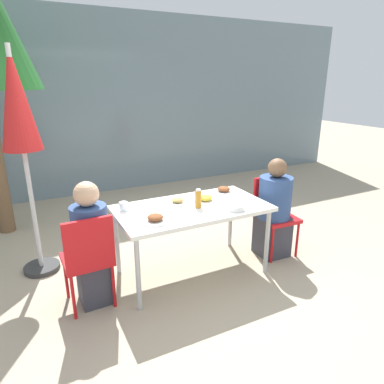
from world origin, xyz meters
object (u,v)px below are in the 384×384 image
Objects in this scene: chair_left at (88,255)px; bottle at (198,199)px; chair_right at (273,209)px; person_left at (92,247)px; person_right at (274,211)px; closed_umbrella at (18,111)px; drinking_cup at (124,206)px; salad_bowl at (236,207)px.

chair_left is 1.13m from bottle.
chair_left is 1.00× the size of chair_right.
chair_left is 0.77× the size of person_left.
closed_umbrella is at bearing -15.61° from person_right.
chair_right is 0.39× the size of closed_umbrella.
bottle is at bearing -2.86° from person_left.
chair_left is 10.29× the size of drinking_cup.
chair_right is at bearing 4.23° from bottle.
bottle is at bearing 7.29° from chair_right.
person_right reaches higher than salad_bowl.
person_left is 0.51× the size of closed_umbrella.
person_left is 1.00× the size of person_right.
closed_umbrella is 2.20m from salad_bowl.
chair_right reaches higher than drinking_cup.
bottle is at bearing -20.18° from drinking_cup.
person_left is 0.49m from drinking_cup.
bottle is (1.04, -0.01, 0.28)m from person_left.
drinking_cup is (-1.67, 0.17, 0.26)m from chair_right.
closed_umbrella is (-2.44, 0.73, 1.13)m from chair_right.
drinking_cup is at bearing 30.61° from person_left.
drinking_cup is 0.53× the size of salad_bowl.
bottle is 0.37m from salad_bowl.
closed_umbrella is at bearing -13.57° from chair_right.
person_right reaches higher than chair_right.
drinking_cup is 1.07m from salad_bowl.
chair_left is at bearing -176.22° from bottle.
chair_left is 0.10m from person_left.
person_left is at bearing 170.07° from salad_bowl.
closed_umbrella is at bearing 110.01° from chair_left.
chair_left is at bearing -142.32° from drinking_cup.
chair_left and chair_right have the same top height.
salad_bowl is (1.73, -1.03, -0.89)m from closed_umbrella.
closed_umbrella is (-0.41, 0.79, 1.10)m from person_left.
bottle is at bearing 1.50° from chair_left.
closed_umbrella is 13.91× the size of salad_bowl.
bottle is at bearing 142.84° from salad_bowl.
chair_right is 0.78× the size of person_right.
chair_left is 0.39× the size of closed_umbrella.
chair_right is at bearing -0.49° from person_left.
person_right is 2.76m from closed_umbrella.
person_right reaches higher than chair_left.
closed_umbrella reaches higher than person_right.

